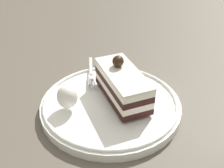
{
  "coord_description": "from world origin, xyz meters",
  "views": [
    {
      "loc": [
        0.24,
        0.29,
        0.3
      ],
      "look_at": [
        -0.0,
        0.02,
        0.05
      ],
      "focal_mm": 44.01,
      "sensor_mm": 36.0,
      "label": 1
    }
  ],
  "objects_px": {
    "cake_slice": "(122,84)",
    "fork": "(91,73)",
    "whipped_cream_dollop": "(67,97)",
    "dessert_plate": "(112,103)"
  },
  "relations": [
    {
      "from": "cake_slice",
      "to": "fork",
      "type": "bearing_deg",
      "value": -93.28
    },
    {
      "from": "whipped_cream_dollop",
      "to": "fork",
      "type": "height_order",
      "value": "whipped_cream_dollop"
    },
    {
      "from": "cake_slice",
      "to": "whipped_cream_dollop",
      "type": "bearing_deg",
      "value": -23.28
    },
    {
      "from": "dessert_plate",
      "to": "whipped_cream_dollop",
      "type": "xyz_separation_m",
      "value": [
        0.07,
        -0.03,
        0.03
      ]
    },
    {
      "from": "cake_slice",
      "to": "whipped_cream_dollop",
      "type": "relative_size",
      "value": 3.34
    },
    {
      "from": "dessert_plate",
      "to": "whipped_cream_dollop",
      "type": "relative_size",
      "value": 5.82
    },
    {
      "from": "cake_slice",
      "to": "fork",
      "type": "relative_size",
      "value": 1.47
    },
    {
      "from": "cake_slice",
      "to": "fork",
      "type": "height_order",
      "value": "cake_slice"
    },
    {
      "from": "cake_slice",
      "to": "whipped_cream_dollop",
      "type": "height_order",
      "value": "cake_slice"
    },
    {
      "from": "dessert_plate",
      "to": "whipped_cream_dollop",
      "type": "distance_m",
      "value": 0.08
    }
  ]
}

